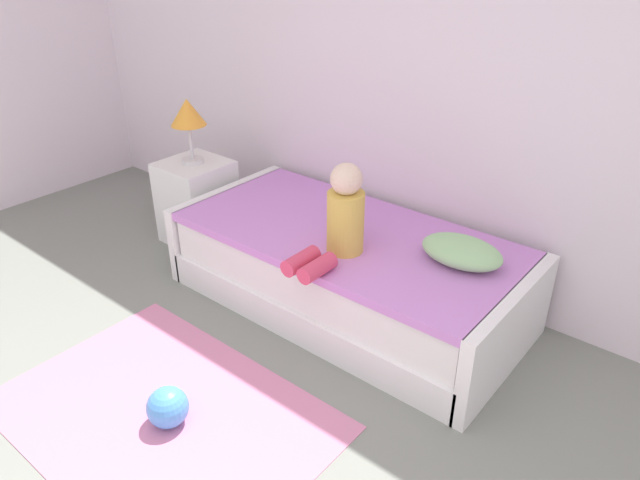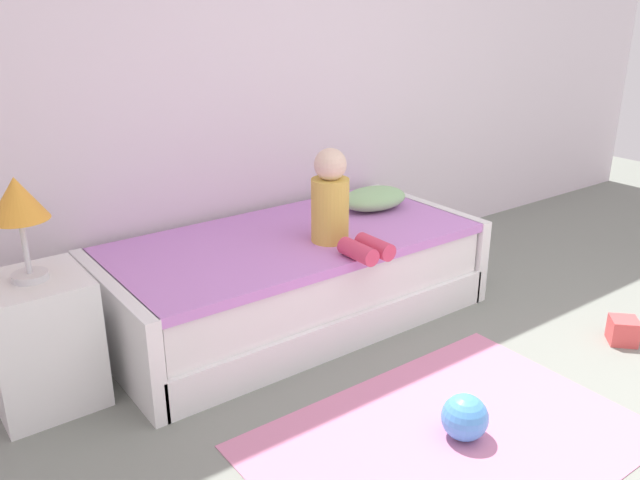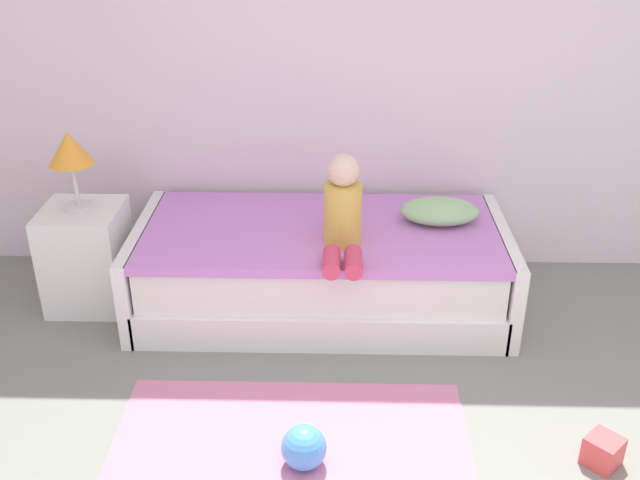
% 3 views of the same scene
% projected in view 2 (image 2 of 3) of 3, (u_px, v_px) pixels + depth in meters
% --- Properties ---
extents(wall_rear, '(7.20, 0.10, 2.90)m').
position_uv_depth(wall_rear, '(310.00, 44.00, 4.00)').
color(wall_rear, white).
rests_on(wall_rear, ground).
extents(bed, '(2.11, 1.00, 0.50)m').
position_uv_depth(bed, '(293.00, 278.00, 3.66)').
color(bed, white).
rests_on(bed, ground).
extents(nightstand, '(0.44, 0.44, 0.60)m').
position_uv_depth(nightstand, '(41.00, 341.00, 2.89)').
color(nightstand, white).
rests_on(nightstand, ground).
extents(table_lamp, '(0.24, 0.24, 0.45)m').
position_uv_depth(table_lamp, '(18.00, 204.00, 2.67)').
color(table_lamp, silver).
rests_on(table_lamp, nightstand).
extents(child_figure, '(0.20, 0.51, 0.50)m').
position_uv_depth(child_figure, '(336.00, 206.00, 3.40)').
color(child_figure, gold).
rests_on(child_figure, bed).
extents(pillow, '(0.44, 0.30, 0.13)m').
position_uv_depth(pillow, '(374.00, 198.00, 4.00)').
color(pillow, '#99CC8C').
rests_on(pillow, bed).
extents(toy_ball, '(0.20, 0.20, 0.20)m').
position_uv_depth(toy_ball, '(465.00, 417.00, 2.71)').
color(toy_ball, '#4C99E5').
rests_on(toy_ball, ground).
extents(area_rug, '(1.60, 1.10, 0.01)m').
position_uv_depth(area_rug, '(450.00, 441.00, 2.71)').
color(area_rug, pink).
rests_on(area_rug, ground).
extents(toy_block, '(0.19, 0.19, 0.14)m').
position_uv_depth(toy_block, '(623.00, 331.00, 3.46)').
color(toy_block, '#E54C4C').
rests_on(toy_block, ground).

